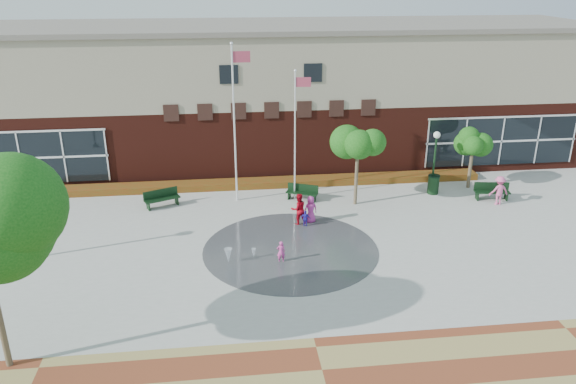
{
  "coord_description": "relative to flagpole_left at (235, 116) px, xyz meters",
  "views": [
    {
      "loc": [
        -2.94,
        -20.81,
        12.57
      ],
      "look_at": [
        0.0,
        4.0,
        2.6
      ],
      "focal_mm": 35.0,
      "sensor_mm": 36.0,
      "label": 1
    }
  ],
  "objects": [
    {
      "name": "water_jet_b",
      "position": [
        0.49,
        -7.19,
        -5.02
      ],
      "size": [
        0.22,
        0.22,
        0.48
      ],
      "primitive_type": "cone",
      "rotation": [
        3.14,
        0.0,
        0.0
      ],
      "color": "white",
      "rests_on": "ground"
    },
    {
      "name": "bench_left",
      "position": [
        -4.27,
        -0.48,
        -4.69
      ],
      "size": [
        2.05,
        1.32,
        1.0
      ],
      "rotation": [
        0.0,
        0.0,
        0.42
      ],
      "color": "black",
      "rests_on": "ground"
    },
    {
      "name": "lamp_right",
      "position": [
        11.62,
        -0.17,
        -2.65
      ],
      "size": [
        0.4,
        0.4,
        3.81
      ],
      "color": "black",
      "rests_on": "ground"
    },
    {
      "name": "flagpole_left",
      "position": [
        0.0,
        0.0,
        0.0
      ],
      "size": [
        1.06,
        0.17,
        9.01
      ],
      "rotation": [
        0.0,
        0.0,
        0.02
      ],
      "color": "white",
      "rests_on": "ground"
    },
    {
      "name": "water_jet_a",
      "position": [
        -0.69,
        -7.49,
        -5.02
      ],
      "size": [
        0.36,
        0.36,
        0.7
      ],
      "primitive_type": "cone",
      "rotation": [
        3.14,
        0.0,
        0.0
      ],
      "color": "white",
      "rests_on": "ground"
    },
    {
      "name": "flower_bed",
      "position": [
        2.29,
        2.08,
        -5.02
      ],
      "size": [
        26.0,
        1.2,
        0.4
      ],
      "primitive_type": "cube",
      "color": "#A51709",
      "rests_on": "ground"
    },
    {
      "name": "lamp_left",
      "position": [
        -10.34,
        -6.04,
        -2.36
      ],
      "size": [
        0.45,
        0.45,
        4.27
      ],
      "color": "black",
      "rests_on": "ground"
    },
    {
      "name": "splash_pad",
      "position": [
        2.29,
        -6.52,
        -5.01
      ],
      "size": [
        8.4,
        8.4,
        0.01
      ],
      "primitive_type": "cylinder",
      "color": "#383A3D",
      "rests_on": "ground"
    },
    {
      "name": "trash_can",
      "position": [
        11.65,
        -0.31,
        -4.42
      ],
      "size": [
        0.71,
        0.71,
        1.17
      ],
      "color": "black",
      "rests_on": "ground"
    },
    {
      "name": "bench_right",
      "position": [
        14.7,
        -1.66,
        -4.69
      ],
      "size": [
        2.07,
        0.86,
        1.01
      ],
      "rotation": [
        0.0,
        0.0,
        -0.15
      ],
      "color": "black",
      "rests_on": "ground"
    },
    {
      "name": "child_splash",
      "position": [
        1.72,
        -7.65,
        -4.49
      ],
      "size": [
        0.4,
        0.27,
        1.05
      ],
      "primitive_type": "imported",
      "rotation": [
        0.0,
        0.0,
        3.08
      ],
      "color": "#DE419F",
      "rests_on": "ground"
    },
    {
      "name": "adult_red",
      "position": [
        3.06,
        -3.65,
        -4.16
      ],
      "size": [
        0.95,
        0.81,
        1.72
      ],
      "primitive_type": "imported",
      "rotation": [
        0.0,
        0.0,
        3.36
      ],
      "color": "#B30818",
      "rests_on": "ground"
    },
    {
      "name": "tree_mid",
      "position": [
        6.66,
        -1.35,
        -1.65
      ],
      "size": [
        2.74,
        2.74,
        4.62
      ],
      "color": "#4E412F",
      "rests_on": "ground"
    },
    {
      "name": "ground",
      "position": [
        2.29,
        -9.52,
        -5.02
      ],
      "size": [
        120.0,
        120.0,
        0.0
      ],
      "primitive_type": "plane",
      "color": "#666056",
      "rests_on": "ground"
    },
    {
      "name": "adult_pink",
      "position": [
        3.73,
        -3.51,
        -4.27
      ],
      "size": [
        0.8,
        0.6,
        1.48
      ],
      "primitive_type": "imported",
      "rotation": [
        0.0,
        0.0,
        3.33
      ],
      "color": "#C43696",
      "rests_on": "ground"
    },
    {
      "name": "child_blue",
      "position": [
        3.38,
        -4.01,
        -4.56
      ],
      "size": [
        0.58,
        0.39,
        0.91
      ],
      "primitive_type": "imported",
      "rotation": [
        0.0,
        0.0,
        2.8
      ],
      "color": "#3227BA",
      "rests_on": "ground"
    },
    {
      "name": "tree_small_right",
      "position": [
        14.15,
        0.35,
        -2.23
      ],
      "size": [
        2.23,
        2.23,
        3.81
      ],
      "color": "#4E412F",
      "rests_on": "ground"
    },
    {
      "name": "person_bench",
      "position": [
        14.74,
        -2.34,
        -4.16
      ],
      "size": [
        1.12,
        0.67,
        1.7
      ],
      "primitive_type": "imported",
      "rotation": [
        0.0,
        0.0,
        3.18
      ],
      "color": "#DF5C95",
      "rests_on": "ground"
    },
    {
      "name": "library_building",
      "position": [
        2.29,
        7.96,
        -0.37
      ],
      "size": [
        44.4,
        10.4,
        9.2
      ],
      "color": "#481810",
      "rests_on": "ground"
    },
    {
      "name": "bench_mid",
      "position": [
        3.72,
        -0.41,
        -4.72
      ],
      "size": [
        1.89,
        1.21,
        0.93
      ],
      "rotation": [
        0.0,
        0.0,
        -0.41
      ],
      "color": "black",
      "rests_on": "ground"
    },
    {
      "name": "plaza_concrete",
      "position": [
        2.29,
        -5.52,
        -5.01
      ],
      "size": [
        46.0,
        18.0,
        0.01
      ],
      "primitive_type": "cube",
      "color": "#A8A8A0",
      "rests_on": "ground"
    },
    {
      "name": "flagpole_right",
      "position": [
        3.36,
        -0.16,
        -0.8
      ],
      "size": [
        0.93,
        0.17,
        7.54
      ],
      "rotation": [
        0.0,
        0.0,
        -0.1
      ],
      "color": "white",
      "rests_on": "ground"
    }
  ]
}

